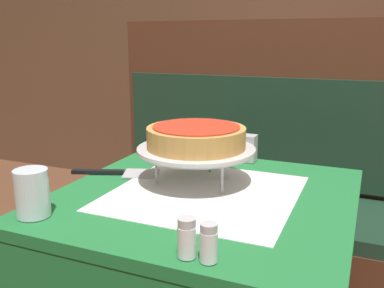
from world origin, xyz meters
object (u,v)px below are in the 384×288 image
(deep_dish_pizza, at_px, (196,137))
(pizza_server, at_px, (119,173))
(condiment_caddy, at_px, (280,101))
(dining_table_front, at_px, (205,229))
(dining_table_rear, at_px, (276,126))
(pizza_pan_stand, at_px, (196,151))
(booth_bench, at_px, (279,224))
(water_glass_near, at_px, (32,193))
(pepper_shaker, at_px, (209,243))
(salt_shaker, at_px, (187,238))
(napkin_holder, at_px, (240,147))

(deep_dish_pizza, xyz_separation_m, pizza_server, (-0.25, -0.02, -0.13))
(deep_dish_pizza, xyz_separation_m, condiment_caddy, (-0.06, 1.48, -0.10))
(dining_table_front, xyz_separation_m, pizza_server, (-0.30, 0.05, 0.11))
(dining_table_rear, xyz_separation_m, pizza_pan_stand, (0.08, -1.47, 0.21))
(booth_bench, bearing_deg, water_glass_near, -108.51)
(pepper_shaker, bearing_deg, pizza_server, 138.70)
(pizza_server, distance_m, pepper_shaker, 0.59)
(dining_table_front, bearing_deg, salt_shaker, -74.29)
(deep_dish_pizza, xyz_separation_m, water_glass_near, (-0.26, -0.37, -0.08))
(water_glass_near, distance_m, napkin_holder, 0.72)
(condiment_caddy, bearing_deg, salt_shaker, -83.66)
(pizza_pan_stand, xyz_separation_m, salt_shaker, (0.15, -0.40, -0.06))
(dining_table_rear, xyz_separation_m, deep_dish_pizza, (0.08, -1.47, 0.25))
(dining_table_front, xyz_separation_m, pepper_shaker, (0.14, -0.34, 0.14))
(pizza_pan_stand, relative_size, deep_dish_pizza, 1.20)
(water_glass_near, distance_m, condiment_caddy, 1.85)
(dining_table_rear, relative_size, booth_bench, 0.45)
(salt_shaker, bearing_deg, napkin_holder, 98.27)
(deep_dish_pizza, bearing_deg, booth_bench, 81.64)
(salt_shaker, distance_m, pepper_shaker, 0.04)
(napkin_holder, bearing_deg, dining_table_front, -89.39)
(water_glass_near, relative_size, napkin_holder, 1.13)
(water_glass_near, relative_size, salt_shaker, 1.43)
(dining_table_rear, relative_size, water_glass_near, 6.86)
(water_glass_near, height_order, napkin_holder, water_glass_near)
(napkin_holder, bearing_deg, booth_bench, 82.60)
(water_glass_near, relative_size, pepper_shaker, 1.49)
(booth_bench, bearing_deg, pizza_server, -115.34)
(booth_bench, height_order, water_glass_near, booth_bench)
(dining_table_rear, xyz_separation_m, booth_bench, (0.19, -0.73, -0.31))
(dining_table_front, bearing_deg, pepper_shaker, -67.60)
(condiment_caddy, bearing_deg, pizza_server, -97.21)
(pizza_server, bearing_deg, condiment_caddy, 82.79)
(pizza_pan_stand, relative_size, salt_shaker, 4.26)
(dining_table_front, height_order, napkin_holder, napkin_holder)
(dining_table_rear, distance_m, napkin_holder, 1.21)
(dining_table_front, relative_size, napkin_holder, 7.76)
(salt_shaker, bearing_deg, water_glass_near, 174.72)
(dining_table_front, height_order, booth_bench, booth_bench)
(pizza_server, height_order, condiment_caddy, condiment_caddy)
(dining_table_rear, bearing_deg, deep_dish_pizza, -87.03)
(pizza_server, bearing_deg, booth_bench, 64.66)
(water_glass_near, bearing_deg, dining_table_rear, 84.23)
(booth_bench, relative_size, napkin_holder, 17.44)
(condiment_caddy, bearing_deg, dining_table_rear, -158.23)
(dining_table_front, xyz_separation_m, pizza_pan_stand, (-0.05, 0.06, 0.20))
(dining_table_rear, distance_m, salt_shaker, 1.90)
(salt_shaker, bearing_deg, dining_table_front, 105.71)
(pizza_pan_stand, distance_m, napkin_holder, 0.29)
(pizza_pan_stand, height_order, salt_shaker, pizza_pan_stand)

